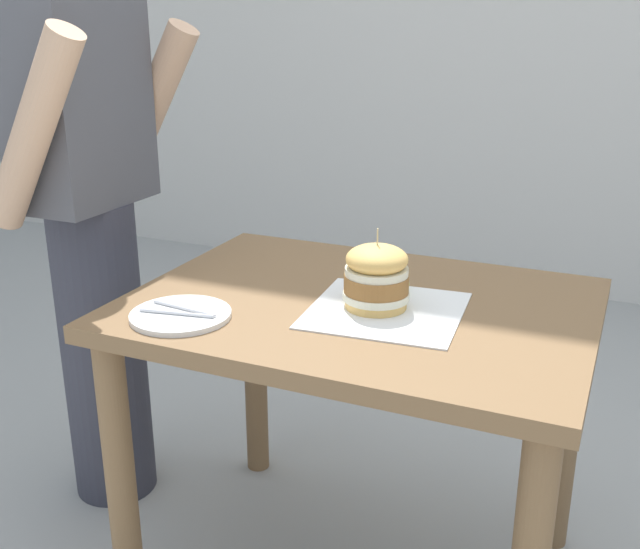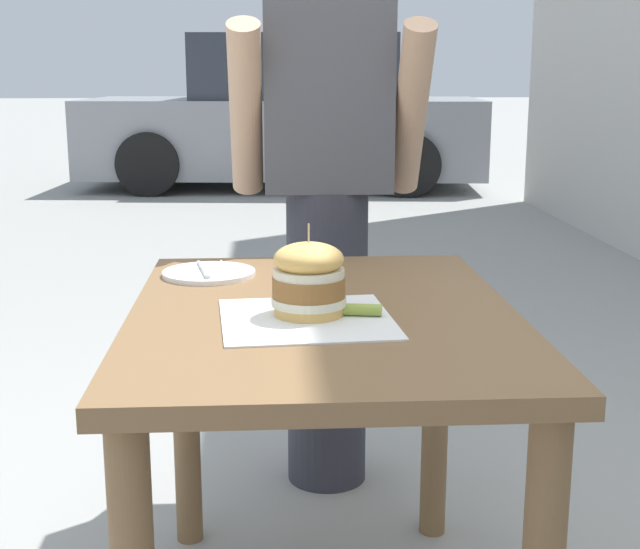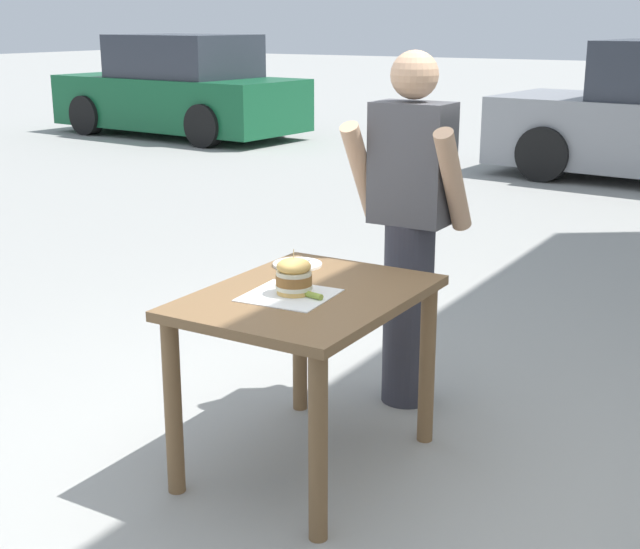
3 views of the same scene
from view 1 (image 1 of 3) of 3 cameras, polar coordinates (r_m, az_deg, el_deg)
The scene contains 6 objects.
patio_table at distance 1.78m, azimuth 2.98°, elevation -6.09°, with size 0.78×1.04×0.76m.
serving_paper at distance 1.67m, azimuth 5.05°, elevation -2.73°, with size 0.33×0.33×0.00m, color white.
sandwich at distance 1.65m, azimuth 4.33°, elevation -0.14°, with size 0.15×0.15×0.18m.
pickle_spear at distance 1.75m, azimuth 5.77°, elevation -1.13°, with size 0.02×0.02×0.10m, color #8EA83D.
side_plate_with_forks at distance 1.65m, azimuth -10.57°, elevation -3.04°, with size 0.22×0.22×0.02m.
diner_across_table at distance 2.14m, azimuth -17.09°, elevation 4.83°, with size 0.55×0.35×1.69m.
Camera 1 is at (-1.51, -0.56, 1.38)m, focal length 42.00 mm.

